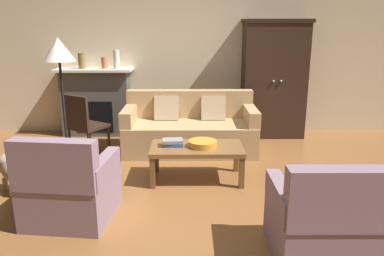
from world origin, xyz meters
name	(u,v)px	position (x,y,z in m)	size (l,w,h in m)	color
ground_plane	(188,190)	(0.00, 0.00, 0.00)	(9.60, 9.60, 0.00)	brown
back_wall	(188,50)	(0.00, 2.55, 1.40)	(7.20, 0.10, 2.80)	beige
fireplace	(96,101)	(-1.55, 2.30, 0.57)	(1.26, 0.48, 1.12)	#4C4947
armoire	(274,79)	(1.40, 2.22, 0.96)	(1.06, 0.57, 1.90)	black
couch	(190,130)	(0.02, 1.42, 0.32)	(1.92, 0.85, 0.86)	tan
coffee_table	(197,151)	(0.10, 0.31, 0.37)	(1.10, 0.60, 0.42)	brown
fruit_bowl	(203,144)	(0.17, 0.30, 0.46)	(0.34, 0.34, 0.07)	orange
book_stack	(173,142)	(-0.18, 0.33, 0.46)	(0.26, 0.19, 0.08)	#38569E
mantel_vase_bronze	(82,61)	(-1.73, 2.28, 1.25)	(0.13, 0.13, 0.25)	olive
mantel_vase_terracotta	(104,63)	(-1.37, 2.28, 1.21)	(0.10, 0.10, 0.19)	#A86042
mantel_vase_cream	(116,59)	(-1.17, 2.28, 1.27)	(0.10, 0.10, 0.30)	beige
armchair_near_left	(69,189)	(-1.13, -0.66, 0.32)	(0.85, 0.85, 0.88)	gray
armchair_near_right	(323,224)	(1.06, -1.34, 0.32)	(0.78, 0.77, 0.88)	gray
side_chair_wooden	(83,122)	(-1.46, 1.12, 0.51)	(0.61, 0.61, 0.90)	black
floor_lamp	(59,58)	(-1.44, 0.33, 1.46)	(0.36, 0.36, 1.69)	black
dog	(11,171)	(-1.98, -0.02, 0.25)	(0.44, 0.47, 0.39)	gray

